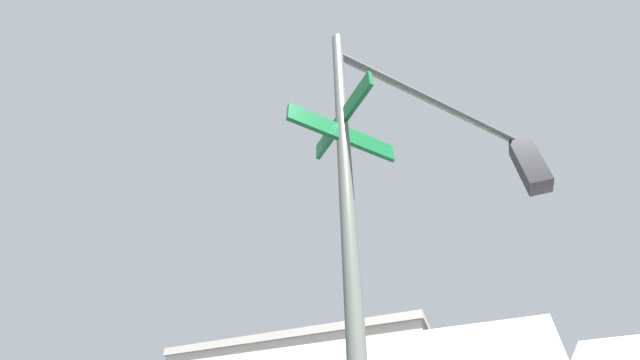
# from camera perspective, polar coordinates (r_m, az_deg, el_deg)

# --- Properties ---
(traffic_signal_near) EXTENTS (2.52, 2.85, 5.68)m
(traffic_signal_near) POSITION_cam_1_polar(r_m,az_deg,el_deg) (4.21, 19.58, 1.19)
(traffic_signal_near) COLOR #474C47
(traffic_signal_near) RESTS_ON ground_plane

